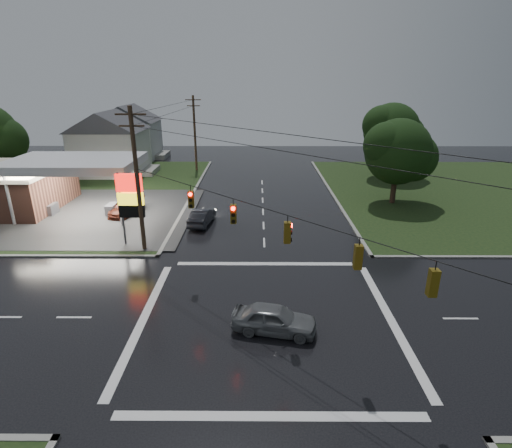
{
  "coord_description": "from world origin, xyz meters",
  "views": [
    {
      "loc": [
        -0.51,
        -19.41,
        12.88
      ],
      "look_at": [
        -0.65,
        7.3,
        3.0
      ],
      "focal_mm": 28.0,
      "sensor_mm": 36.0,
      "label": 1
    }
  ],
  "objects_px": {
    "car_crossing": "(274,319)",
    "utility_pole_n": "(195,132)",
    "house_near": "(110,142)",
    "tree_ne_far": "(393,131)",
    "gas_station": "(10,185)",
    "pylon_sign": "(130,197)",
    "house_far": "(129,131)",
    "car_north": "(202,216)",
    "utility_pole_nw": "(137,179)",
    "tree_ne_near": "(399,152)",
    "car_pump": "(127,207)"
  },
  "relations": [
    {
      "from": "tree_ne_near",
      "to": "tree_ne_far",
      "type": "relative_size",
      "value": 0.92
    },
    {
      "from": "tree_ne_near",
      "to": "car_crossing",
      "type": "relative_size",
      "value": 1.99
    },
    {
      "from": "pylon_sign",
      "to": "car_north",
      "type": "relative_size",
      "value": 1.34
    },
    {
      "from": "utility_pole_n",
      "to": "car_pump",
      "type": "xyz_separation_m",
      "value": [
        -4.08,
        -19.78,
        -4.77
      ]
    },
    {
      "from": "car_north",
      "to": "utility_pole_nw",
      "type": "bearing_deg",
      "value": 65.85
    },
    {
      "from": "car_crossing",
      "to": "utility_pole_n",
      "type": "bearing_deg",
      "value": 25.71
    },
    {
      "from": "house_near",
      "to": "tree_ne_near",
      "type": "xyz_separation_m",
      "value": [
        35.09,
        -14.01,
        1.16
      ]
    },
    {
      "from": "house_far",
      "to": "tree_ne_far",
      "type": "height_order",
      "value": "tree_ne_far"
    },
    {
      "from": "utility_pole_n",
      "to": "car_pump",
      "type": "relative_size",
      "value": 2.19
    },
    {
      "from": "gas_station",
      "to": "utility_pole_n",
      "type": "distance_m",
      "value": 24.6
    },
    {
      "from": "utility_pole_n",
      "to": "car_crossing",
      "type": "xyz_separation_m",
      "value": [
        9.87,
        -39.25,
        -4.7
      ]
    },
    {
      "from": "utility_pole_nw",
      "to": "utility_pole_n",
      "type": "relative_size",
      "value": 1.05
    },
    {
      "from": "utility_pole_n",
      "to": "house_near",
      "type": "height_order",
      "value": "utility_pole_n"
    },
    {
      "from": "utility_pole_nw",
      "to": "utility_pole_n",
      "type": "bearing_deg",
      "value": 90.0
    },
    {
      "from": "pylon_sign",
      "to": "tree_ne_near",
      "type": "distance_m",
      "value": 27.23
    },
    {
      "from": "tree_ne_far",
      "to": "car_crossing",
      "type": "distance_m",
      "value": 39.41
    },
    {
      "from": "pylon_sign",
      "to": "tree_ne_far",
      "type": "xyz_separation_m",
      "value": [
        27.65,
        23.49,
        2.17
      ]
    },
    {
      "from": "car_crossing",
      "to": "car_pump",
      "type": "height_order",
      "value": "car_crossing"
    },
    {
      "from": "utility_pole_n",
      "to": "car_crossing",
      "type": "height_order",
      "value": "utility_pole_n"
    },
    {
      "from": "utility_pole_n",
      "to": "car_north",
      "type": "xyz_separation_m",
      "value": [
        3.79,
        -22.6,
        -4.73
      ]
    },
    {
      "from": "pylon_sign",
      "to": "house_far",
      "type": "height_order",
      "value": "house_far"
    },
    {
      "from": "pylon_sign",
      "to": "tree_ne_far",
      "type": "relative_size",
      "value": 0.61
    },
    {
      "from": "house_near",
      "to": "tree_ne_far",
      "type": "height_order",
      "value": "tree_ne_far"
    },
    {
      "from": "pylon_sign",
      "to": "car_pump",
      "type": "bearing_deg",
      "value": 111.75
    },
    {
      "from": "gas_station",
      "to": "house_far",
      "type": "xyz_separation_m",
      "value": [
        3.73,
        28.3,
        1.86
      ]
    },
    {
      "from": "utility_pole_nw",
      "to": "house_far",
      "type": "relative_size",
      "value": 1.0
    },
    {
      "from": "pylon_sign",
      "to": "utility_pole_nw",
      "type": "bearing_deg",
      "value": -45.0
    },
    {
      "from": "pylon_sign",
      "to": "house_far",
      "type": "distance_m",
      "value": 39.21
    },
    {
      "from": "gas_station",
      "to": "pylon_sign",
      "type": "bearing_deg",
      "value": -31.22
    },
    {
      "from": "gas_station",
      "to": "utility_pole_n",
      "type": "height_order",
      "value": "utility_pole_n"
    },
    {
      "from": "house_far",
      "to": "car_crossing",
      "type": "xyz_separation_m",
      "value": [
        22.32,
        -49.25,
        -3.64
      ]
    },
    {
      "from": "gas_station",
      "to": "car_north",
      "type": "relative_size",
      "value": 5.84
    },
    {
      "from": "house_far",
      "to": "tree_ne_near",
      "type": "distance_m",
      "value": 44.5
    },
    {
      "from": "house_near",
      "to": "tree_ne_near",
      "type": "height_order",
      "value": "tree_ne_near"
    },
    {
      "from": "utility_pole_nw",
      "to": "tree_ne_far",
      "type": "distance_m",
      "value": 36.2
    },
    {
      "from": "pylon_sign",
      "to": "utility_pole_nw",
      "type": "height_order",
      "value": "utility_pole_nw"
    },
    {
      "from": "tree_ne_near",
      "to": "pylon_sign",
      "type": "bearing_deg",
      "value": -154.99
    },
    {
      "from": "tree_ne_far",
      "to": "car_crossing",
      "type": "bearing_deg",
      "value": -115.46
    },
    {
      "from": "gas_station",
      "to": "tree_ne_near",
      "type": "relative_size",
      "value": 2.92
    },
    {
      "from": "gas_station",
      "to": "tree_ne_far",
      "type": "height_order",
      "value": "tree_ne_far"
    },
    {
      "from": "pylon_sign",
      "to": "utility_pole_nw",
      "type": "relative_size",
      "value": 0.55
    },
    {
      "from": "utility_pole_nw",
      "to": "house_far",
      "type": "xyz_separation_m",
      "value": [
        -12.45,
        38.5,
        -1.32
      ]
    },
    {
      "from": "house_near",
      "to": "house_far",
      "type": "distance_m",
      "value": 12.04
    },
    {
      "from": "utility_pole_nw",
      "to": "tree_ne_near",
      "type": "xyz_separation_m",
      "value": [
        23.64,
        12.49,
        -0.16
      ]
    },
    {
      "from": "house_near",
      "to": "car_pump",
      "type": "relative_size",
      "value": 2.3
    },
    {
      "from": "house_near",
      "to": "car_north",
      "type": "xyz_separation_m",
      "value": [
        15.24,
        -20.6,
        -3.67
      ]
    },
    {
      "from": "tree_ne_near",
      "to": "gas_station",
      "type": "bearing_deg",
      "value": -176.7
    },
    {
      "from": "gas_station",
      "to": "car_pump",
      "type": "bearing_deg",
      "value": -6.96
    },
    {
      "from": "tree_ne_near",
      "to": "utility_pole_nw",
      "type": "bearing_deg",
      "value": -152.14
    },
    {
      "from": "utility_pole_nw",
      "to": "car_pump",
      "type": "xyz_separation_m",
      "value": [
        -4.08,
        8.72,
        -5.02
      ]
    }
  ]
}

